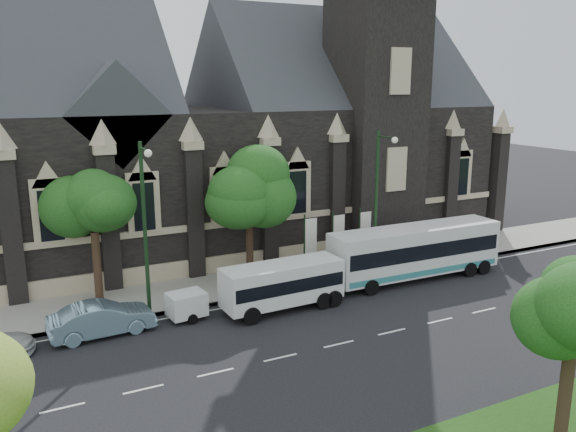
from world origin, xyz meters
TOP-DOWN VIEW (x-y plane):
  - ground at (0.00, 0.00)m, footprint 160.00×160.00m
  - sidewalk at (0.00, 9.50)m, footprint 80.00×5.00m
  - museum at (5.12, 18.78)m, footprint 40.00×17.70m
  - tree_park_east at (6.18, -9.32)m, footprint 3.40×3.40m
  - tree_walk_right at (3.21, 10.71)m, footprint 4.08×4.08m
  - tree_walk_left at (-5.80, 10.70)m, footprint 3.91×3.91m
  - street_lamp_near at (10.00, 7.09)m, footprint 0.36×1.88m
  - street_lamp_mid at (-4.00, 7.09)m, footprint 0.36×1.88m
  - banner_flag_left at (6.29, 9.00)m, footprint 0.90×0.10m
  - banner_flag_center at (8.29, 9.00)m, footprint 0.90×0.10m
  - banner_flag_right at (10.29, 9.00)m, footprint 0.90×0.10m
  - tour_coach at (11.93, 5.72)m, footprint 11.27×2.74m
  - shuttle_bus at (2.56, 4.97)m, footprint 6.60×2.56m
  - box_trailer at (-2.42, 5.93)m, footprint 2.73×1.61m
  - sedan at (-6.57, 5.94)m, footprint 5.00×1.99m

SIDE VIEW (x-z plane):
  - ground at x=0.00m, z-range 0.00..0.00m
  - sidewalk at x=0.00m, z-range 0.00..0.15m
  - box_trailer at x=-2.42m, z-range 0.10..1.52m
  - sedan at x=-6.57m, z-range 0.00..1.62m
  - shuttle_bus at x=2.56m, z-range 0.21..2.72m
  - tour_coach at x=11.93m, z-range 0.15..3.43m
  - banner_flag_left at x=6.29m, z-range 0.38..4.38m
  - banner_flag_center at x=8.29m, z-range 0.38..4.38m
  - banner_flag_right at x=10.29m, z-range 0.38..4.38m
  - tree_park_east at x=6.18m, z-range 1.48..7.76m
  - street_lamp_near at x=10.00m, z-range 0.61..9.61m
  - street_lamp_mid at x=-4.00m, z-range 0.61..9.61m
  - tree_walk_left at x=-5.80m, z-range 1.91..9.55m
  - tree_walk_right at x=3.21m, z-range 1.92..9.72m
  - museum at x=5.12m, z-range -6.78..23.12m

